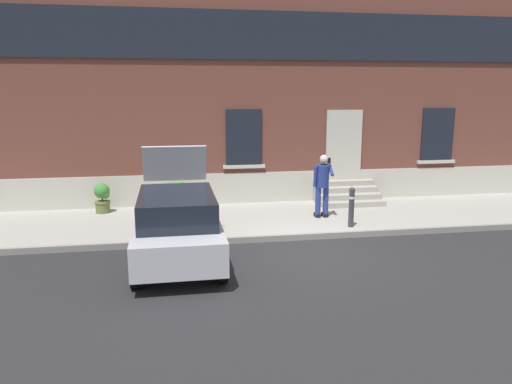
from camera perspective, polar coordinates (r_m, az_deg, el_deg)
ground_plane at (r=11.26m, az=5.55°, el=-6.98°), size 80.00×80.00×0.00m
sidewalk at (r=13.84m, az=2.55°, el=-3.05°), size 24.00×3.60×0.15m
curb_edge at (r=12.10m, az=4.40°, el=-5.25°), size 24.00×0.12×0.15m
building_facade at (r=15.83m, az=0.76°, el=12.16°), size 24.00×1.52×7.50m
entrance_stoop at (r=15.69m, az=10.49°, el=-0.30°), size 1.97×1.28×0.64m
hatchback_car_silver at (r=10.59m, az=-9.14°, el=-3.76°), size 1.81×4.08×2.34m
bollard_near_person at (r=12.78m, az=11.03°, el=-1.55°), size 0.15×0.15×1.04m
person_on_phone at (r=13.52m, az=7.74°, el=1.17°), size 0.51×0.47×1.75m
planter_olive at (r=14.72m, az=-17.42°, el=-0.58°), size 0.44×0.44×0.86m
planter_terracotta at (r=14.64m, az=-8.91°, el=-0.24°), size 0.44×0.44×0.86m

